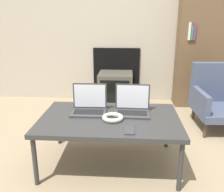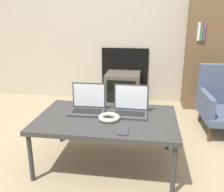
{
  "view_description": "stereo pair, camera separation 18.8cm",
  "coord_description": "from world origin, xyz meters",
  "px_view_note": "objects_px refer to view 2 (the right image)",
  "views": [
    {
      "loc": [
        0.15,
        -1.7,
        1.24
      ],
      "look_at": [
        0.0,
        0.52,
        0.53
      ],
      "focal_mm": 40.0,
      "sensor_mm": 36.0,
      "label": 1
    },
    {
      "loc": [
        0.33,
        -1.68,
        1.24
      ],
      "look_at": [
        0.0,
        0.52,
        0.53
      ],
      "focal_mm": 40.0,
      "sensor_mm": 36.0,
      "label": 2
    }
  ],
  "objects_px": {
    "laptop_left": "(88,105)",
    "tv": "(123,89)",
    "phone": "(123,131)",
    "laptop_right": "(130,107)",
    "headphones": "(109,118)"
  },
  "relations": [
    {
      "from": "laptop_left",
      "to": "tv",
      "type": "xyz_separation_m",
      "value": [
        0.16,
        1.45,
        -0.26
      ]
    },
    {
      "from": "tv",
      "to": "phone",
      "type": "bearing_deg",
      "value": -83.77
    },
    {
      "from": "laptop_right",
      "to": "headphones",
      "type": "distance_m",
      "value": 0.23
    },
    {
      "from": "laptop_left",
      "to": "laptop_right",
      "type": "relative_size",
      "value": 0.99
    },
    {
      "from": "phone",
      "to": "tv",
      "type": "relative_size",
      "value": 0.28
    },
    {
      "from": "laptop_left",
      "to": "laptop_right",
      "type": "xyz_separation_m",
      "value": [
        0.38,
        -0.0,
        0.0
      ]
    },
    {
      "from": "laptop_right",
      "to": "phone",
      "type": "bearing_deg",
      "value": -91.84
    },
    {
      "from": "phone",
      "to": "tv",
      "type": "xyz_separation_m",
      "value": [
        -0.2,
        1.81,
        -0.2
      ]
    },
    {
      "from": "laptop_right",
      "to": "phone",
      "type": "relative_size",
      "value": 2.25
    },
    {
      "from": "headphones",
      "to": "tv",
      "type": "xyz_separation_m",
      "value": [
        -0.06,
        1.61,
        -0.22
      ]
    },
    {
      "from": "laptop_right",
      "to": "phone",
      "type": "distance_m",
      "value": 0.37
    },
    {
      "from": "laptop_left",
      "to": "tv",
      "type": "relative_size",
      "value": 0.63
    },
    {
      "from": "tv",
      "to": "laptop_right",
      "type": "bearing_deg",
      "value": -81.36
    },
    {
      "from": "headphones",
      "to": "tv",
      "type": "distance_m",
      "value": 1.62
    },
    {
      "from": "phone",
      "to": "headphones",
      "type": "bearing_deg",
      "value": 123.96
    }
  ]
}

